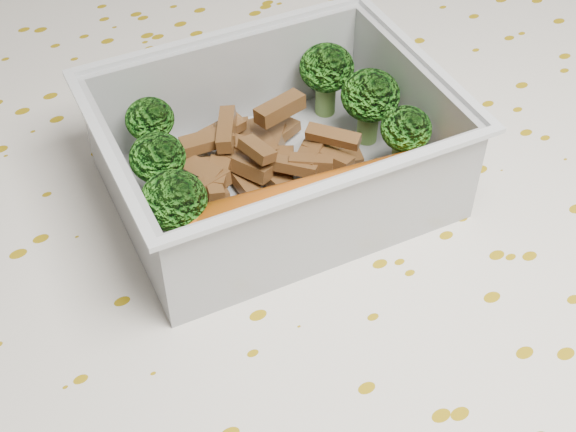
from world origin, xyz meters
TOP-DOWN VIEW (x-y plane):
  - dining_table at (0.00, 0.00)m, footprint 1.40×0.90m
  - tablecloth at (0.00, 0.00)m, footprint 1.46×0.96m
  - lunch_container at (0.02, 0.05)m, footprint 0.20×0.16m
  - broccoli_florets at (0.03, 0.06)m, footprint 0.17×0.11m
  - meat_pile at (0.02, 0.06)m, footprint 0.12×0.09m
  - sausage at (0.03, 0.01)m, footprint 0.16×0.05m

SIDE VIEW (x-z plane):
  - dining_table at x=0.00m, z-range 0.29..1.04m
  - tablecloth at x=0.00m, z-range 0.62..0.81m
  - meat_pile at x=0.02m, z-range 0.76..0.79m
  - lunch_container at x=0.02m, z-range 0.75..0.81m
  - sausage at x=0.03m, z-range 0.76..0.79m
  - broccoli_florets at x=0.03m, z-range 0.77..0.82m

